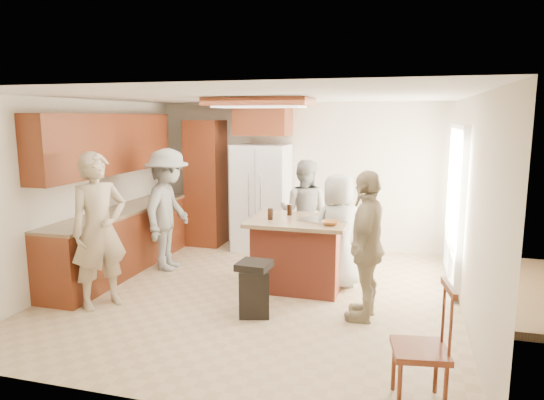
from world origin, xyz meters
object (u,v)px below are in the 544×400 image
(person_front_left, at_px, (99,230))
(person_counter, at_px, (168,210))
(person_behind_right, at_px, (338,231))
(trash_bin, at_px, (254,288))
(kitchen_island, at_px, (299,253))
(person_behind_left, at_px, (304,212))
(refrigerator, at_px, (262,198))
(spindle_chair, at_px, (423,350))
(person_side_right, at_px, (367,246))

(person_front_left, xyz_separation_m, person_counter, (0.10, 1.53, -0.03))
(person_behind_right, bearing_deg, trash_bin, 22.84)
(person_counter, distance_m, kitchen_island, 2.10)
(person_behind_left, relative_size, refrigerator, 0.90)
(person_behind_left, distance_m, spindle_chair, 3.90)
(person_counter, bearing_deg, person_behind_right, -96.75)
(person_counter, distance_m, trash_bin, 2.26)
(kitchen_island, bearing_deg, trash_bin, -105.58)
(person_counter, relative_size, kitchen_island, 1.41)
(person_side_right, distance_m, refrigerator, 3.17)
(person_front_left, distance_m, person_behind_right, 2.99)
(person_behind_left, height_order, trash_bin, person_behind_left)
(person_behind_right, xyz_separation_m, trash_bin, (-0.79, -1.16, -0.45))
(kitchen_island, bearing_deg, person_behind_right, 13.15)
(person_behind_left, relative_size, kitchen_island, 1.26)
(person_behind_left, height_order, person_behind_right, person_behind_left)
(person_behind_left, height_order, person_side_right, person_side_right)
(person_behind_left, bearing_deg, person_behind_right, 124.77)
(person_front_left, distance_m, spindle_chair, 3.85)
(person_behind_left, relative_size, person_counter, 0.90)
(kitchen_island, bearing_deg, person_counter, 172.73)
(person_counter, distance_m, refrigerator, 1.75)
(person_behind_left, xyz_separation_m, person_behind_right, (0.67, -1.01, -0.04))
(spindle_chair, bearing_deg, refrigerator, 121.99)
(person_side_right, bearing_deg, person_behind_left, -144.66)
(person_front_left, bearing_deg, trash_bin, -50.90)
(person_behind_left, height_order, person_counter, person_counter)
(person_front_left, relative_size, person_behind_right, 1.21)
(refrigerator, relative_size, trash_bin, 2.86)
(person_behind_right, bearing_deg, kitchen_island, -19.83)
(person_behind_right, xyz_separation_m, person_side_right, (0.44, -0.92, 0.08))
(person_side_right, relative_size, refrigerator, 0.94)
(person_front_left, xyz_separation_m, spindle_chair, (3.66, -1.10, -0.48))
(kitchen_island, distance_m, trash_bin, 1.10)
(trash_bin, bearing_deg, person_side_right, 11.33)
(trash_bin, bearing_deg, person_counter, 143.19)
(person_side_right, bearing_deg, spindle_chair, 25.31)
(person_behind_left, xyz_separation_m, trash_bin, (-0.12, -2.17, -0.49))
(person_behind_right, distance_m, kitchen_island, 0.59)
(person_behind_right, xyz_separation_m, person_counter, (-2.54, 0.14, 0.13))
(person_front_left, relative_size, person_side_right, 1.10)
(person_side_right, height_order, refrigerator, refrigerator)
(person_front_left, height_order, spindle_chair, person_front_left)
(person_behind_left, height_order, kitchen_island, person_behind_left)
(person_side_right, bearing_deg, person_counter, -104.26)
(refrigerator, xyz_separation_m, kitchen_island, (1.02, -1.68, -0.43))
(person_front_left, height_order, kitchen_island, person_front_left)
(trash_bin, bearing_deg, spindle_chair, -36.34)
(person_behind_right, height_order, refrigerator, refrigerator)
(person_counter, xyz_separation_m, refrigerator, (1.02, 1.42, -0.00))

